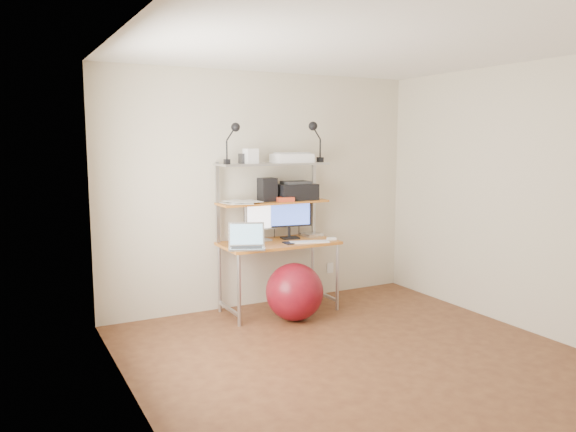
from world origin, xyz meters
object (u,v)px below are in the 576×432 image
Objects in this scene: monitor_black at (289,215)px; exercise_ball at (294,292)px; monitor_silver at (261,219)px; printer at (296,191)px; laptop at (247,243)px.

exercise_ball is (-0.19, -0.47, -0.70)m from monitor_black.
printer reaches higher than monitor_silver.
monitor_silver is 0.85m from exercise_ball.
printer reaches higher than laptop.
monitor_silver is 0.86× the size of monitor_black.
laptop is 0.89m from printer.
monitor_silver is at bearing -174.07° from monitor_black.
monitor_black reaches higher than monitor_silver.
laptop is at bearing 157.23° from exercise_ball.
monitor_black is at bearing -170.60° from printer.
monitor_black is 0.27m from printer.
printer is (0.71, 0.30, 0.45)m from laptop.
laptop is 1.01× the size of printer.
monitor_silver reaches higher than laptop.
monitor_silver is 0.32m from monitor_black.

